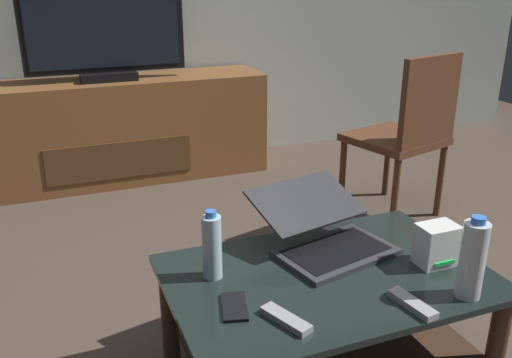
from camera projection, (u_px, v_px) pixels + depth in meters
The scene contains 12 objects.
ground_plane at pixel (283, 355), 1.99m from camera, with size 7.68×7.68×0.00m, color #4C3D33.
coffee_table at pixel (326, 308), 1.78m from camera, with size 1.00×0.66×0.41m.
media_cabinet at pixel (113, 130), 3.56m from camera, with size 1.97×0.46×0.66m.
television at pixel (104, 24), 3.30m from camera, with size 0.97×0.20×0.70m.
dining_chair at pixel (408, 130), 2.92m from camera, with size 0.54×0.54×0.91m.
laptop at pixel (324, 232), 1.88m from camera, with size 0.46×0.48×0.18m.
router_box at pixel (436, 245), 1.78m from camera, with size 0.13×0.10×0.14m.
water_bottle_near at pixel (472, 259), 1.58m from camera, with size 0.07×0.07×0.25m.
water_bottle_far at pixel (212, 246), 1.68m from camera, with size 0.06×0.06×0.22m.
cell_phone at pixel (234, 307), 1.56m from camera, with size 0.07×0.14×0.01m, color black.
tv_remote at pixel (286, 319), 1.49m from camera, with size 0.04×0.16×0.02m, color #99999E.
soundbar_remote at pixel (412, 304), 1.56m from camera, with size 0.04×0.16×0.02m, color #99999E.
Camera 1 is at (-0.69, -1.48, 1.30)m, focal length 38.62 mm.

